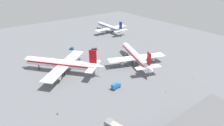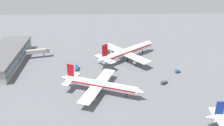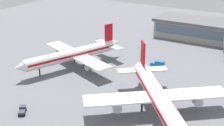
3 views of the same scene
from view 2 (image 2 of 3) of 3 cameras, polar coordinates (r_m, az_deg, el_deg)
ground at (r=175.52m, az=1.31°, el=-1.22°), size 288.00×288.00×0.00m
terminal_building at (r=194.07m, az=-22.47°, el=1.10°), size 61.70×20.51×9.94m
airplane_at_gate at (r=186.58m, az=3.28°, el=2.51°), size 40.94×46.30×16.98m
airplane_taxiing at (r=145.24m, az=-2.56°, el=-4.84°), size 39.86×48.34×15.32m
catering_truck at (r=175.18m, az=-7.80°, el=-0.90°), size 5.79×2.77×3.30m
pushback_tractor at (r=159.67m, az=11.46°, el=-4.27°), size 4.19×4.65×1.90m
baggage_tug at (r=174.79m, az=14.34°, el=-1.77°), size 3.29×3.71×2.30m
ground_crew_worker at (r=206.15m, az=-7.09°, el=3.04°), size 0.54×0.54×1.67m
jet_bridge at (r=197.34m, az=-15.94°, el=2.52°), size 6.83×16.64×6.74m
safety_cone_near_gate at (r=142.88m, az=-17.50°, el=-9.22°), size 0.44×0.44×0.60m
safety_cone_mid_apron at (r=162.94m, az=-15.12°, el=-4.31°), size 0.44×0.44×0.60m
safety_cone_far_side at (r=224.93m, az=-11.11°, el=4.55°), size 0.44×0.44×0.60m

